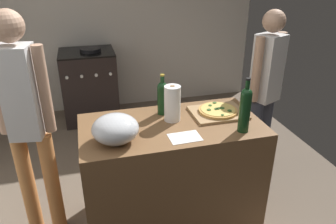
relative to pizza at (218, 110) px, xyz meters
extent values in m
cube|color=#6B5B4C|center=(-0.59, 0.85, -0.93)|extent=(4.12, 3.68, 0.02)
cube|color=beige|center=(-0.59, 2.43, 0.38)|extent=(4.12, 0.10, 2.60)
cube|color=brown|center=(-0.39, -0.07, -0.47)|extent=(1.31, 0.68, 0.89)
cube|color=tan|center=(0.00, 0.00, -0.02)|extent=(0.40, 0.32, 0.02)
cylinder|color=tan|center=(0.00, 0.00, 0.00)|extent=(0.30, 0.30, 0.02)
cylinder|color=#EAC660|center=(0.00, 0.00, 0.01)|extent=(0.26, 0.26, 0.00)
cylinder|color=#335926|center=(-0.02, 0.00, 0.01)|extent=(0.03, 0.03, 0.01)
cylinder|color=#335926|center=(0.02, 0.11, 0.01)|extent=(0.03, 0.03, 0.01)
cylinder|color=#335926|center=(0.03, 0.00, 0.01)|extent=(0.04, 0.04, 0.01)
cylinder|color=#335926|center=(-0.04, 0.07, 0.01)|extent=(0.03, 0.03, 0.01)
cylinder|color=#335926|center=(0.00, 0.00, 0.01)|extent=(0.03, 0.03, 0.01)
cylinder|color=#335926|center=(-0.01, -0.11, 0.01)|extent=(0.02, 0.02, 0.01)
cylinder|color=#335926|center=(0.01, 0.01, 0.01)|extent=(0.02, 0.02, 0.01)
cylinder|color=#335926|center=(-0.07, 0.00, 0.01)|extent=(0.03, 0.03, 0.01)
cylinder|color=#335926|center=(0.07, -0.06, 0.01)|extent=(0.03, 0.03, 0.01)
cylinder|color=#B2B2B7|center=(-0.80, -0.21, -0.03)|extent=(0.13, 0.13, 0.01)
ellipsoid|color=silver|center=(-0.80, -0.21, 0.06)|extent=(0.30, 0.30, 0.18)
cylinder|color=white|center=(-0.36, -0.01, 0.10)|extent=(0.12, 0.12, 0.26)
cylinder|color=#997551|center=(-0.36, -0.01, 0.10)|extent=(0.03, 0.03, 0.27)
cylinder|color=#143819|center=(0.06, -0.30, 0.11)|extent=(0.08, 0.08, 0.28)
sphere|color=#143819|center=(0.06, -0.30, 0.24)|extent=(0.08, 0.08, 0.08)
cylinder|color=#143819|center=(0.06, -0.30, 0.30)|extent=(0.03, 0.03, 0.07)
cylinder|color=black|center=(0.06, -0.30, 0.35)|extent=(0.03, 0.03, 0.01)
cylinder|color=#143819|center=(-0.41, 0.12, 0.08)|extent=(0.08, 0.08, 0.22)
sphere|color=#143819|center=(-0.41, 0.12, 0.18)|extent=(0.08, 0.08, 0.08)
cylinder|color=#143819|center=(-0.41, 0.12, 0.24)|extent=(0.03, 0.03, 0.06)
cylinder|color=gold|center=(-0.41, 0.12, 0.28)|extent=(0.03, 0.03, 0.01)
cube|color=white|center=(-0.35, -0.28, -0.03)|extent=(0.21, 0.16, 0.00)
cube|color=black|center=(-0.91, 2.03, -0.47)|extent=(0.68, 0.59, 0.90)
cube|color=black|center=(-0.91, 2.03, -0.01)|extent=(0.68, 0.59, 0.02)
cylinder|color=silver|center=(-1.16, 1.73, -0.22)|extent=(0.04, 0.02, 0.04)
cylinder|color=silver|center=(-0.99, 1.73, -0.22)|extent=(0.04, 0.02, 0.04)
cylinder|color=silver|center=(-0.82, 1.73, -0.22)|extent=(0.04, 0.02, 0.04)
cylinder|color=silver|center=(-0.65, 1.73, -0.22)|extent=(0.04, 0.02, 0.04)
cylinder|color=black|center=(-0.85, 2.02, 0.02)|extent=(0.26, 0.26, 0.04)
cylinder|color=#D88C4C|center=(-1.46, 0.11, -0.49)|extent=(0.11, 0.11, 0.85)
cylinder|color=#D88C4C|center=(-1.28, 0.08, -0.49)|extent=(0.11, 0.11, 0.85)
cube|color=silver|center=(-1.37, 0.10, 0.25)|extent=(0.24, 0.23, 0.63)
cylinder|color=tan|center=(-1.22, 0.07, 0.26)|extent=(0.08, 0.08, 0.60)
sphere|color=tan|center=(-1.37, 0.10, 0.68)|extent=(0.20, 0.20, 0.20)
cylinder|color=#383D4C|center=(0.69, 0.39, -0.52)|extent=(0.11, 0.11, 0.79)
cylinder|color=#383D4C|center=(0.53, 0.33, -0.52)|extent=(0.11, 0.11, 0.79)
cube|color=silver|center=(0.61, 0.36, 0.17)|extent=(0.28, 0.27, 0.59)
cylinder|color=tan|center=(0.75, 0.42, 0.19)|extent=(0.08, 0.08, 0.56)
cylinder|color=tan|center=(0.47, 0.30, 0.19)|extent=(0.08, 0.08, 0.56)
sphere|color=tan|center=(0.61, 0.36, 0.58)|extent=(0.19, 0.19, 0.19)
camera|label=1|loc=(-0.95, -2.07, 1.05)|focal=34.73mm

